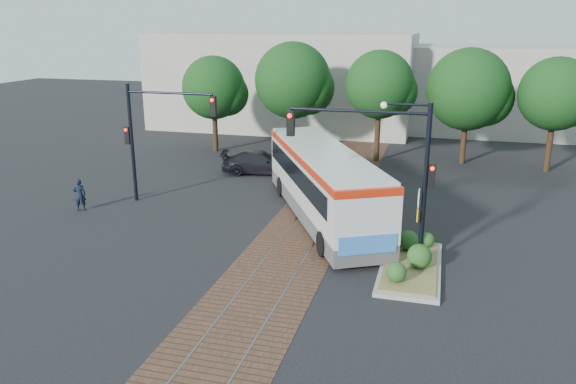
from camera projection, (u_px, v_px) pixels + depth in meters
name	position (u px, v px, depth m)	size (l,w,h in m)	color
ground	(293.00, 247.00, 23.10)	(120.00, 120.00, 0.00)	black
trackbed	(315.00, 216.00, 26.79)	(3.60, 40.00, 0.02)	brown
tree_row	(376.00, 87.00, 36.54)	(26.40, 5.60, 7.67)	#382314
warehouses	(372.00, 83.00, 48.67)	(40.00, 13.00, 8.00)	#ADA899
city_bus	(323.00, 180.00, 26.04)	(7.95, 12.06, 3.28)	#4B4B4E
traffic_island	(412.00, 260.00, 20.95)	(2.20, 5.20, 1.13)	gray
signal_pole_main	(391.00, 159.00, 20.17)	(5.49, 0.46, 6.00)	black
signal_pole_left	(151.00, 128.00, 27.79)	(4.99, 0.34, 6.00)	black
officer	(80.00, 195.00, 27.37)	(0.58, 0.38, 1.60)	black
parked_car	(260.00, 162.00, 34.22)	(1.90, 4.68, 1.36)	black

